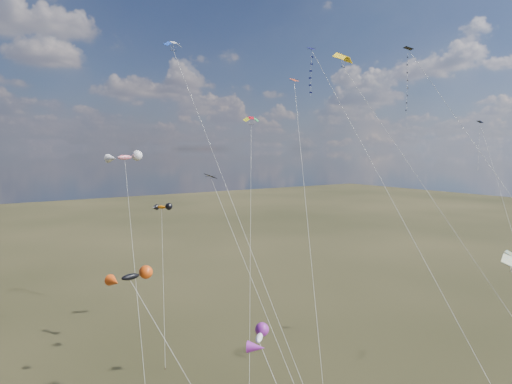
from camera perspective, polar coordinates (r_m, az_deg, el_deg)
diamond_black_high at (r=48.35m, az=19.85°, el=11.14°), size 5.96×23.25×33.27m
diamond_navy_tall at (r=44.86m, az=8.57°, el=11.91°), size 5.28×29.37×33.30m
diamond_black_mid at (r=39.31m, az=-2.62°, el=-5.68°), size 3.02×13.56×20.95m
diamond_navy_right at (r=63.20m, az=26.41°, el=4.13°), size 7.30×13.53×26.71m
diamond_orange_center at (r=45.15m, az=5.90°, el=2.25°), size 12.00×19.42×31.12m
parafoil_yellow at (r=43.76m, az=11.00°, el=16.25°), size 11.71×19.41×32.30m
parafoil_blue_white at (r=56.52m, az=-10.16°, el=17.61°), size 2.12×27.60×36.13m
parafoil_striped at (r=42.26m, az=29.36°, el=-6.88°), size 3.12×11.16×15.44m
parafoil_tricolor at (r=62.98m, az=-0.60°, el=9.05°), size 12.82×18.11×27.96m
novelty_black_orange at (r=36.05m, az=-15.40°, el=-10.24°), size 6.72×9.91×14.23m
novelty_orange_black at (r=57.49m, az=-11.73°, el=-1.93°), size 4.85×10.50×16.57m
novelty_white_purple at (r=26.04m, az=0.46°, el=-17.92°), size 3.33×8.29×13.40m
novelty_redwhite_stripe at (r=51.88m, az=-16.09°, el=4.13°), size 6.21×18.75×22.99m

